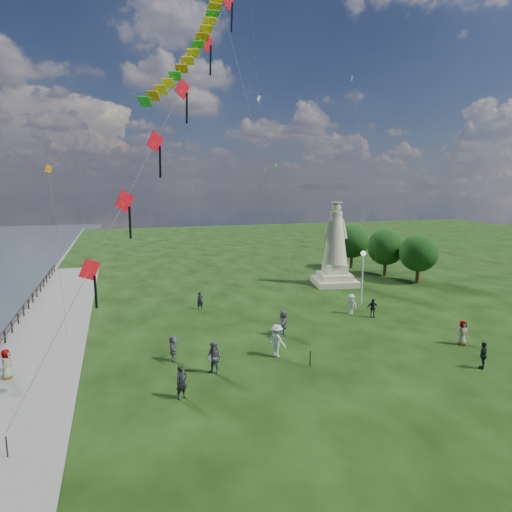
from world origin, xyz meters
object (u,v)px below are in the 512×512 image
object	(u,v)px
person_2	(277,341)
lamppost	(363,266)
person_3	(483,355)
person_4	(462,333)
person_6	(200,301)
person_11	(283,323)
person_0	(182,382)
person_10	(7,366)
statue	(335,254)
person_1	(214,358)
person_5	(173,348)
person_8	(351,304)
person_9	(373,308)

from	to	relation	value
person_2	lamppost	bearing A→B (deg)	-81.27
person_3	person_4	size ratio (longest dim) A/B	0.97
person_6	person_11	distance (m)	8.83
lamppost	person_0	distance (m)	20.60
person_10	person_4	bearing A→B (deg)	-89.41
person_10	lamppost	bearing A→B (deg)	-66.94
person_4	statue	bearing A→B (deg)	90.75
lamppost	person_3	size ratio (longest dim) A/B	3.00
statue	person_1	bearing A→B (deg)	-121.36
person_5	person_8	xyz separation A→B (m)	(14.41, 4.88, 0.05)
person_9	person_2	bearing A→B (deg)	-136.72
person_5	person_9	world-z (taller)	person_5
lamppost	person_3	bearing A→B (deg)	-93.22
person_1	person_5	xyz separation A→B (m)	(-1.82, 2.50, -0.15)
person_9	person_11	size ratio (longest dim) A/B	0.83
statue	person_1	xyz separation A→B (m)	(-16.31, -16.88, -2.25)
person_4	person_10	bearing A→B (deg)	175.35
person_3	person_9	distance (m)	9.98
person_2	person_4	size ratio (longest dim) A/B	1.22
person_11	person_4	bearing A→B (deg)	84.98
person_1	lamppost	bearing A→B (deg)	80.53
person_3	statue	bearing A→B (deg)	-135.00
person_4	person_8	world-z (taller)	person_8
lamppost	person_0	bearing A→B (deg)	-145.55
person_2	person_0	bearing A→B (deg)	90.57
person_3	person_2	bearing A→B (deg)	-66.00
lamppost	person_0	world-z (taller)	lamppost
person_1	person_2	size ratio (longest dim) A/B	0.94
person_0	person_2	size ratio (longest dim) A/B	0.86
person_4	person_9	distance (m)	7.06
person_3	person_0	bearing A→B (deg)	-45.17
person_1	person_3	xyz separation A→B (m)	(14.07, -3.90, -0.14)
person_11	lamppost	bearing A→B (deg)	140.81
person_1	person_2	distance (m)	4.22
lamppost	person_8	world-z (taller)	lamppost
person_9	person_0	bearing A→B (deg)	-135.74
person_6	person_2	bearing A→B (deg)	-78.87
lamppost	person_2	size ratio (longest dim) A/B	2.40
person_11	person_8	bearing A→B (deg)	135.11
statue	person_0	distance (m)	26.51
person_4	person_9	xyz separation A→B (m)	(-2.06, 6.76, -0.06)
person_3	person_11	size ratio (longest dim) A/B	0.88
person_4	person_2	bearing A→B (deg)	173.26
person_9	person_10	xyz separation A→B (m)	(-23.92, -3.44, 0.06)
person_0	person_11	bearing A→B (deg)	13.60
lamppost	person_0	size ratio (longest dim) A/B	2.80
statue	person_8	size ratio (longest dim) A/B	5.27
person_11	person_0	bearing A→B (deg)	-27.75
person_6	person_11	xyz separation A→B (m)	(4.09, -7.82, 0.14)
statue	person_11	bearing A→B (deg)	-117.78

